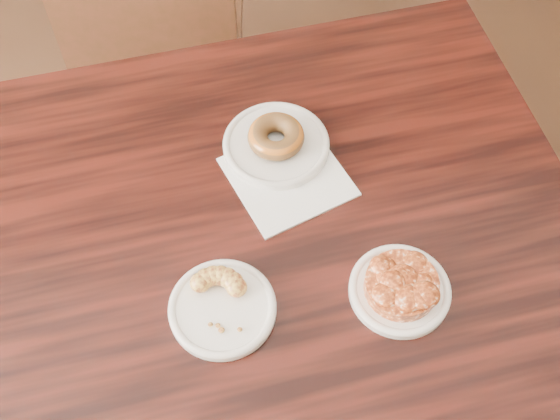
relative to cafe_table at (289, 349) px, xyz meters
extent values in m
cube|color=black|center=(0.00, 0.00, 0.00)|extent=(1.01, 1.01, 0.75)
cube|color=white|center=(0.03, 0.15, 0.38)|extent=(0.22, 0.22, 0.00)
cylinder|color=silver|center=(0.02, 0.21, 0.39)|extent=(0.18, 0.18, 0.01)
cylinder|color=white|center=(-0.12, -0.06, 0.38)|extent=(0.16, 0.16, 0.01)
cylinder|color=white|center=(0.14, -0.09, 0.38)|extent=(0.15, 0.15, 0.01)
torus|color=brown|center=(0.02, 0.21, 0.41)|extent=(0.09, 0.09, 0.03)
camera|label=1|loc=(-0.12, -0.49, 1.32)|focal=45.00mm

